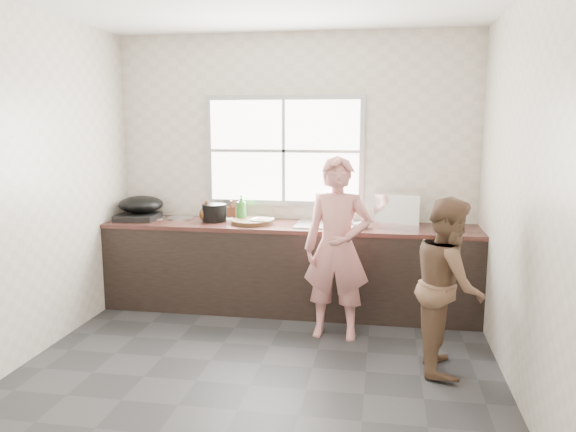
% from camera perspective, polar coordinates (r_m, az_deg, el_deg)
% --- Properties ---
extents(floor, '(3.60, 3.20, 0.01)m').
position_cam_1_polar(floor, '(4.47, -2.76, -14.84)').
color(floor, '#28282A').
rests_on(floor, ground).
extents(wall_back, '(3.60, 0.01, 2.70)m').
position_cam_1_polar(wall_back, '(5.67, 0.63, 4.61)').
color(wall_back, beige).
rests_on(wall_back, ground).
extents(wall_left, '(0.01, 3.20, 2.70)m').
position_cam_1_polar(wall_left, '(4.82, -24.36, 2.88)').
color(wall_left, beige).
rests_on(wall_left, ground).
extents(wall_right, '(0.01, 3.20, 2.70)m').
position_cam_1_polar(wall_right, '(4.10, 22.53, 1.97)').
color(wall_right, beige).
rests_on(wall_right, ground).
extents(wall_front, '(3.60, 0.01, 2.70)m').
position_cam_1_polar(wall_front, '(2.57, -10.72, -1.61)').
color(wall_front, silver).
rests_on(wall_front, ground).
extents(cabinet, '(3.60, 0.62, 0.82)m').
position_cam_1_polar(cabinet, '(5.52, 0.10, -5.43)').
color(cabinet, black).
rests_on(cabinet, floor).
extents(countertop, '(3.60, 0.64, 0.04)m').
position_cam_1_polar(countertop, '(5.43, 0.10, -1.04)').
color(countertop, '#391C17').
rests_on(countertop, cabinet).
extents(sink, '(0.55, 0.45, 0.02)m').
position_cam_1_polar(sink, '(5.38, 3.78, -0.90)').
color(sink, silver).
rests_on(sink, countertop).
extents(faucet, '(0.02, 0.02, 0.30)m').
position_cam_1_polar(faucet, '(5.55, 4.01, 0.95)').
color(faucet, silver).
rests_on(faucet, countertop).
extents(window_frame, '(1.60, 0.05, 1.10)m').
position_cam_1_polar(window_frame, '(5.65, -0.39, 6.63)').
color(window_frame, '#9EA0A5').
rests_on(window_frame, wall_back).
extents(window_glazing, '(1.50, 0.01, 1.00)m').
position_cam_1_polar(window_glazing, '(5.63, -0.44, 6.62)').
color(window_glazing, white).
rests_on(window_glazing, window_frame).
extents(woman, '(0.55, 0.38, 1.46)m').
position_cam_1_polar(woman, '(4.79, 5.01, -3.89)').
color(woman, tan).
rests_on(woman, floor).
extents(person_side, '(0.50, 0.64, 1.31)m').
position_cam_1_polar(person_side, '(4.34, 15.98, -6.71)').
color(person_side, brown).
rests_on(person_side, floor).
extents(cutting_board, '(0.46, 0.46, 0.04)m').
position_cam_1_polar(cutting_board, '(5.46, -3.68, -0.58)').
color(cutting_board, '#342614').
rests_on(cutting_board, countertop).
extents(cleaver, '(0.21, 0.12, 0.01)m').
position_cam_1_polar(cleaver, '(5.39, -2.75, -0.46)').
color(cleaver, '#B2B3B9').
rests_on(cleaver, cutting_board).
extents(bowl_mince, '(0.25, 0.25, 0.05)m').
position_cam_1_polar(bowl_mince, '(5.42, -2.64, -0.56)').
color(bowl_mince, white).
rests_on(bowl_mince, countertop).
extents(bowl_crabs, '(0.21, 0.21, 0.06)m').
position_cam_1_polar(bowl_crabs, '(5.22, 5.31, -0.95)').
color(bowl_crabs, silver).
rests_on(bowl_crabs, countertop).
extents(bowl_held, '(0.25, 0.25, 0.06)m').
position_cam_1_polar(bowl_held, '(5.26, 7.49, -0.89)').
color(bowl_held, white).
rests_on(bowl_held, countertop).
extents(black_pot, '(0.32, 0.32, 0.17)m').
position_cam_1_polar(black_pot, '(5.61, -7.49, 0.33)').
color(black_pot, black).
rests_on(black_pot, countertop).
extents(plate_food, '(0.23, 0.23, 0.02)m').
position_cam_1_polar(plate_food, '(5.71, -6.69, -0.29)').
color(plate_food, white).
rests_on(plate_food, countertop).
extents(bottle_green, '(0.12, 0.12, 0.27)m').
position_cam_1_polar(bottle_green, '(5.57, -4.75, 0.84)').
color(bottle_green, '#31802A').
rests_on(bottle_green, countertop).
extents(bottle_brown_tall, '(0.10, 0.10, 0.17)m').
position_cam_1_polar(bottle_brown_tall, '(5.75, -5.79, 0.58)').
color(bottle_brown_tall, '#4B1F12').
rests_on(bottle_brown_tall, countertop).
extents(bottle_brown_short, '(0.15, 0.15, 0.19)m').
position_cam_1_polar(bottle_brown_short, '(5.62, -8.21, 0.42)').
color(bottle_brown_short, '#4E2F13').
rests_on(bottle_brown_short, countertop).
extents(glass_jar, '(0.09, 0.09, 0.10)m').
position_cam_1_polar(glass_jar, '(5.83, -7.73, 0.31)').
color(glass_jar, silver).
rests_on(glass_jar, countertop).
extents(burner, '(0.41, 0.41, 0.06)m').
position_cam_1_polar(burner, '(5.86, -15.01, -0.09)').
color(burner, black).
rests_on(burner, countertop).
extents(wok, '(0.52, 0.52, 0.17)m').
position_cam_1_polar(wok, '(5.93, -14.71, 1.16)').
color(wok, black).
rests_on(wok, burner).
extents(dish_rack, '(0.45, 0.34, 0.31)m').
position_cam_1_polar(dish_rack, '(5.41, 11.11, 0.63)').
color(dish_rack, white).
rests_on(dish_rack, countertop).
extents(pot_lid_left, '(0.28, 0.28, 0.01)m').
position_cam_1_polar(pot_lid_left, '(5.91, -13.43, -0.18)').
color(pot_lid_left, silver).
rests_on(pot_lid_left, countertop).
extents(pot_lid_right, '(0.31, 0.31, 0.01)m').
position_cam_1_polar(pot_lid_right, '(5.84, -10.88, -0.20)').
color(pot_lid_right, '#ADAEB3').
rests_on(pot_lid_right, countertop).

